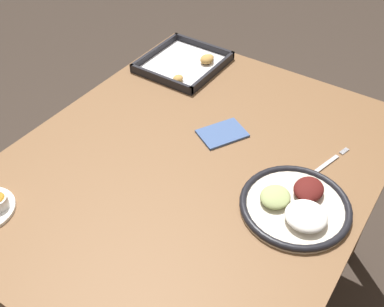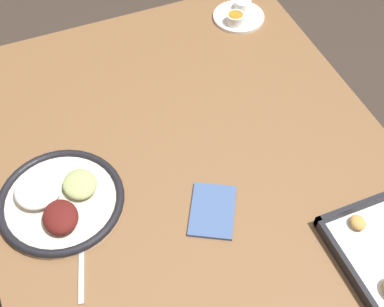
% 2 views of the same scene
% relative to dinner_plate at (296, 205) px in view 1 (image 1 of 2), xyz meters
% --- Properties ---
extents(ground_plane, '(8.00, 8.00, 0.00)m').
position_rel_dinner_plate_xyz_m(ground_plane, '(-0.00, 0.34, -0.79)').
color(ground_plane, '#382D26').
extents(dining_table, '(1.25, 1.02, 0.77)m').
position_rel_dinner_plate_xyz_m(dining_table, '(-0.00, 0.34, -0.11)').
color(dining_table, brown).
rests_on(dining_table, ground_plane).
extents(dinner_plate, '(0.30, 0.30, 0.05)m').
position_rel_dinner_plate_xyz_m(dinner_plate, '(0.00, 0.00, 0.00)').
color(dinner_plate, beige).
rests_on(dinner_plate, dining_table).
extents(fork, '(0.22, 0.07, 0.00)m').
position_rel_dinner_plate_xyz_m(fork, '(0.19, -0.00, -0.01)').
color(fork, '#B2B2B7').
rests_on(fork, dining_table).
extents(baking_tray, '(0.30, 0.28, 0.04)m').
position_rel_dinner_plate_xyz_m(baking_tray, '(0.43, 0.66, -0.00)').
color(baking_tray, black).
rests_on(baking_tray, dining_table).
extents(napkin, '(0.18, 0.16, 0.01)m').
position_rel_dinner_plate_xyz_m(napkin, '(0.16, 0.32, -0.01)').
color(napkin, '#3F598C').
rests_on(napkin, dining_table).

